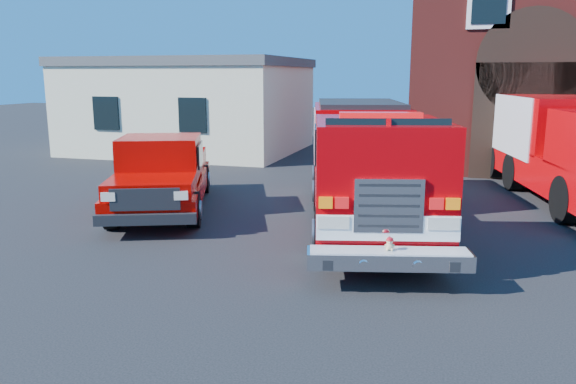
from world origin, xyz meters
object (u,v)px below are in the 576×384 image
(pickup_truck, at_px, (163,175))
(secondary_truck, at_px, (569,144))
(side_building, at_px, (191,104))
(fire_engine, at_px, (365,162))

(pickup_truck, bearing_deg, secondary_truck, 23.65)
(side_building, bearing_deg, secondary_truck, -23.39)
(fire_engine, xyz_separation_m, pickup_truck, (-5.42, -0.29, -0.55))
(side_building, height_order, pickup_truck, side_building)
(fire_engine, bearing_deg, pickup_truck, -176.93)
(side_building, xyz_separation_m, secondary_truck, (15.37, -6.65, -0.60))
(side_building, distance_m, fire_engine, 14.96)
(pickup_truck, xyz_separation_m, secondary_truck, (10.73, 4.70, 0.66))
(side_building, height_order, secondary_truck, side_building)
(pickup_truck, height_order, secondary_truck, secondary_truck)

